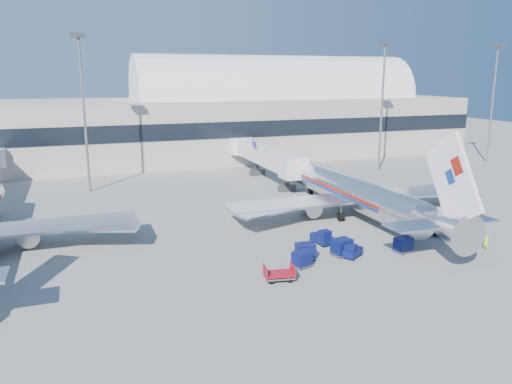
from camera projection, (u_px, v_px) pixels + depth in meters
name	position (u px, v px, depth m)	size (l,w,h in m)	color
ground	(296.00, 237.00, 53.43)	(260.00, 260.00, 0.00)	gray
terminal	(117.00, 124.00, 98.45)	(170.00, 28.15, 21.00)	#B2AA9E
airliner_main	(356.00, 194.00, 60.19)	(32.00, 37.26, 12.07)	silver
jetbridge_near	(262.00, 155.00, 83.25)	(4.40, 27.50, 6.25)	silver
mast_west	(82.00, 90.00, 70.90)	(2.00, 1.20, 22.60)	slate
mast_east	(383.00, 87.00, 87.43)	(2.00, 1.20, 22.60)	slate
mast_far_east	(494.00, 86.00, 95.70)	(2.00, 1.20, 22.60)	slate
barrier_near	(423.00, 212.00, 61.11)	(3.00, 0.55, 0.90)	#9E9E96
barrier_mid	(445.00, 210.00, 62.20)	(3.00, 0.55, 0.90)	#9E9E96
barrier_far	(466.00, 208.00, 63.29)	(3.00, 0.55, 0.90)	#9E9E96
tug_lead	(352.00, 251.00, 47.15)	(2.42, 2.12, 1.42)	#091044
tug_right	(431.00, 229.00, 53.74)	(2.49, 2.00, 1.45)	#091044
tug_left	(322.00, 237.00, 50.85)	(1.66, 2.61, 1.58)	#091044
cart_train_a	(342.00, 247.00, 47.66)	(2.12, 1.78, 1.64)	#091044
cart_train_b	(305.00, 251.00, 46.66)	(1.86, 1.47, 1.56)	#091044
cart_train_c	(302.00, 259.00, 44.78)	(2.02, 1.79, 1.47)	#091044
cart_solo_near	(403.00, 244.00, 48.52)	(1.98, 1.69, 1.50)	#091044
cart_solo_far	(451.00, 231.00, 52.62)	(1.93, 1.55, 1.59)	#091044
cart_open_red	(279.00, 275.00, 41.91)	(2.72, 2.11, 0.66)	slate
ramp_worker	(486.00, 242.00, 49.15)	(0.57, 0.37, 1.57)	#9EE418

